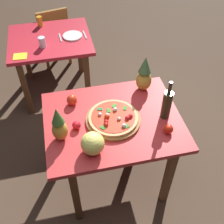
{
  "coord_description": "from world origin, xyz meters",
  "views": [
    {
      "loc": [
        -0.35,
        -1.52,
        2.46
      ],
      "look_at": [
        0.0,
        0.04,
        0.83
      ],
      "focal_mm": 44.88,
      "sensor_mm": 36.0,
      "label": 1
    }
  ],
  "objects_px": {
    "dining_chair": "(53,33)",
    "wine_bottle": "(167,104)",
    "display_table": "(113,128)",
    "fork_utensil": "(60,38)",
    "drinking_glass_water": "(42,42)",
    "tomato_at_corner": "(168,129)",
    "pineapple_left": "(144,75)",
    "pizza_board": "(113,120)",
    "napkin_folded": "(20,56)",
    "pizza": "(113,117)",
    "background_table": "(51,47)",
    "knife_utensil": "(85,35)",
    "melon": "(93,143)",
    "pineapple_right": "(59,126)",
    "dinner_plate": "(73,36)",
    "tomato_beside_pepper": "(76,125)",
    "drinking_glass_juice": "(40,21)",
    "bell_pepper": "(72,100)"
  },
  "relations": [
    {
      "from": "background_table",
      "to": "knife_utensil",
      "type": "relative_size",
      "value": 5.13
    },
    {
      "from": "drinking_glass_juice",
      "to": "drinking_glass_water",
      "type": "relative_size",
      "value": 1.04
    },
    {
      "from": "pizza_board",
      "to": "background_table",
      "type": "bearing_deg",
      "value": 107.02
    },
    {
      "from": "pineapple_right",
      "to": "knife_utensil",
      "type": "height_order",
      "value": "pineapple_right"
    },
    {
      "from": "pizza",
      "to": "melon",
      "type": "distance_m",
      "value": 0.34
    },
    {
      "from": "display_table",
      "to": "pizza",
      "type": "distance_m",
      "value": 0.14
    },
    {
      "from": "drinking_glass_water",
      "to": "fork_utensil",
      "type": "relative_size",
      "value": 0.62
    },
    {
      "from": "wine_bottle",
      "to": "fork_utensil",
      "type": "distance_m",
      "value": 1.6
    },
    {
      "from": "melon",
      "to": "napkin_folded",
      "type": "xyz_separation_m",
      "value": [
        -0.54,
        1.36,
        -0.08
      ]
    },
    {
      "from": "pineapple_left",
      "to": "dinner_plate",
      "type": "relative_size",
      "value": 1.56
    },
    {
      "from": "pizza_board",
      "to": "tomato_at_corner",
      "type": "xyz_separation_m",
      "value": [
        0.39,
        -0.21,
        0.03
      ]
    },
    {
      "from": "drinking_glass_water",
      "to": "tomato_at_corner",
      "type": "bearing_deg",
      "value": -58.31
    },
    {
      "from": "napkin_folded",
      "to": "tomato_beside_pepper",
      "type": "bearing_deg",
      "value": -68.12
    },
    {
      "from": "pineapple_right",
      "to": "pizza_board",
      "type": "bearing_deg",
      "value": 11.7
    },
    {
      "from": "background_table",
      "to": "dining_chair",
      "type": "bearing_deg",
      "value": 86.09
    },
    {
      "from": "background_table",
      "to": "bell_pepper",
      "type": "bearing_deg",
      "value": -83.68
    },
    {
      "from": "display_table",
      "to": "fork_utensil",
      "type": "xyz_separation_m",
      "value": [
        -0.31,
        1.36,
        0.11
      ]
    },
    {
      "from": "bell_pepper",
      "to": "napkin_folded",
      "type": "bearing_deg",
      "value": 118.39
    },
    {
      "from": "fork_utensil",
      "to": "dinner_plate",
      "type": "bearing_deg",
      "value": -3.62
    },
    {
      "from": "dining_chair",
      "to": "pineapple_left",
      "type": "bearing_deg",
      "value": 101.6
    },
    {
      "from": "knife_utensil",
      "to": "background_table",
      "type": "bearing_deg",
      "value": 173.0
    },
    {
      "from": "knife_utensil",
      "to": "napkin_folded",
      "type": "xyz_separation_m",
      "value": [
        -0.72,
        -0.28,
        -0.0
      ]
    },
    {
      "from": "background_table",
      "to": "tomato_at_corner",
      "type": "height_order",
      "value": "tomato_at_corner"
    },
    {
      "from": "tomato_at_corner",
      "to": "fork_utensil",
      "type": "xyz_separation_m",
      "value": [
        -0.69,
        1.59,
        -0.03
      ]
    },
    {
      "from": "drinking_glass_water",
      "to": "napkin_folded",
      "type": "distance_m",
      "value": 0.29
    },
    {
      "from": "display_table",
      "to": "bell_pepper",
      "type": "relative_size",
      "value": 11.39
    },
    {
      "from": "pineapple_right",
      "to": "knife_utensil",
      "type": "distance_m",
      "value": 1.52
    },
    {
      "from": "pizza_board",
      "to": "napkin_folded",
      "type": "relative_size",
      "value": 3.2
    },
    {
      "from": "background_table",
      "to": "pineapple_right",
      "type": "height_order",
      "value": "pineapple_right"
    },
    {
      "from": "bell_pepper",
      "to": "wine_bottle",
      "type": "bearing_deg",
      "value": -23.35
    },
    {
      "from": "wine_bottle",
      "to": "drinking_glass_juice",
      "type": "bearing_deg",
      "value": 118.18
    },
    {
      "from": "background_table",
      "to": "dinner_plate",
      "type": "xyz_separation_m",
      "value": [
        0.26,
        -0.02,
        0.13
      ]
    },
    {
      "from": "pineapple_left",
      "to": "fork_utensil",
      "type": "distance_m",
      "value": 1.24
    },
    {
      "from": "background_table",
      "to": "pizza",
      "type": "xyz_separation_m",
      "value": [
        0.43,
        -1.4,
        0.16
      ]
    },
    {
      "from": "wine_bottle",
      "to": "bell_pepper",
      "type": "bearing_deg",
      "value": 156.65
    },
    {
      "from": "tomato_beside_pepper",
      "to": "knife_utensil",
      "type": "bearing_deg",
      "value": 78.78
    },
    {
      "from": "pineapple_right",
      "to": "napkin_folded",
      "type": "distance_m",
      "value": 1.23
    },
    {
      "from": "dining_chair",
      "to": "wine_bottle",
      "type": "xyz_separation_m",
      "value": [
        0.81,
        -2.07,
        0.43
      ]
    },
    {
      "from": "pineapple_right",
      "to": "melon",
      "type": "bearing_deg",
      "value": -38.83
    },
    {
      "from": "display_table",
      "to": "bell_pepper",
      "type": "height_order",
      "value": "bell_pepper"
    },
    {
      "from": "wine_bottle",
      "to": "drinking_glass_juice",
      "type": "distance_m",
      "value": 1.99
    },
    {
      "from": "knife_utensil",
      "to": "pizza_board",
      "type": "bearing_deg",
      "value": -93.07
    },
    {
      "from": "pineapple_left",
      "to": "fork_utensil",
      "type": "xyz_separation_m",
      "value": [
        -0.66,
        1.05,
        -0.15
      ]
    },
    {
      "from": "pizza",
      "to": "fork_utensil",
      "type": "xyz_separation_m",
      "value": [
        -0.31,
        1.38,
        -0.04
      ]
    },
    {
      "from": "bell_pepper",
      "to": "dinner_plate",
      "type": "distance_m",
      "value": 1.11
    },
    {
      "from": "drinking_glass_water",
      "to": "melon",
      "type": "bearing_deg",
      "value": -78.93
    },
    {
      "from": "pizza_board",
      "to": "fork_utensil",
      "type": "distance_m",
      "value": 1.41
    },
    {
      "from": "melon",
      "to": "bell_pepper",
      "type": "height_order",
      "value": "melon"
    },
    {
      "from": "display_table",
      "to": "fork_utensil",
      "type": "bearing_deg",
      "value": 102.65
    },
    {
      "from": "dining_chair",
      "to": "tomato_at_corner",
      "type": "height_order",
      "value": "tomato_at_corner"
    }
  ]
}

